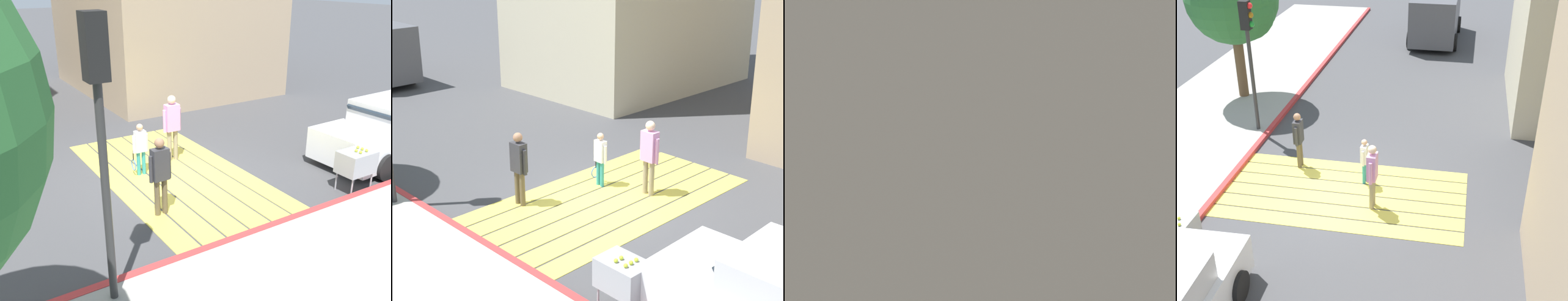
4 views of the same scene
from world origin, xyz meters
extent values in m
plane|color=#424244|center=(0.00, 0.00, 0.00)|extent=(120.00, 120.00, 0.00)
cube|color=#EAD64C|center=(0.00, -1.38, 0.01)|extent=(6.40, 0.50, 0.01)
cube|color=#EAD64C|center=(0.00, -0.82, 0.01)|extent=(6.40, 0.50, 0.01)
cube|color=#EAD64C|center=(0.00, -0.27, 0.01)|extent=(6.40, 0.50, 0.01)
cube|color=#EAD64C|center=(0.00, 0.28, 0.01)|extent=(6.40, 0.50, 0.01)
cube|color=#EAD64C|center=(0.00, 0.83, 0.01)|extent=(6.40, 0.50, 0.01)
cube|color=#EAD64C|center=(0.00, 1.38, 0.01)|extent=(6.40, 0.50, 0.01)
cube|color=#BC3333|center=(-3.25, 0.00, 0.07)|extent=(0.16, 40.00, 0.13)
cube|color=white|center=(-2.00, -5.47, 0.59)|extent=(1.91, 4.34, 0.80)
cube|color=#1E2833|center=(-2.02, -4.70, 1.21)|extent=(1.48, 0.37, 0.49)
cylinder|color=black|center=(-1.15, -4.12, 0.33)|extent=(0.24, 0.67, 0.66)
cylinder|color=black|center=(-2.91, -4.16, 0.33)|extent=(0.24, 0.67, 0.66)
cylinder|color=black|center=(-1.09, -6.78, 0.33)|extent=(0.24, 0.67, 0.66)
cylinder|color=#2D2D2D|center=(-3.60, 3.04, 1.70)|extent=(0.12, 0.12, 3.40)
cube|color=black|center=(-3.60, 3.04, 3.82)|extent=(0.28, 0.28, 0.84)
sphere|color=#FF2323|center=(-3.44, 3.04, 4.10)|extent=(0.18, 0.18, 0.18)
sphere|color=#956310|center=(-3.44, 3.04, 3.83)|extent=(0.18, 0.18, 0.18)
sphere|color=#188429|center=(-3.44, 3.04, 3.56)|extent=(0.18, 0.18, 0.18)
cube|color=#99999E|center=(-2.90, -3.08, 0.70)|extent=(0.56, 0.80, 0.50)
cylinder|color=#99999E|center=(-2.68, -2.76, 0.23)|extent=(0.04, 0.04, 0.45)
cylinder|color=#99999E|center=(-3.12, -2.76, 0.23)|extent=(0.04, 0.04, 0.45)
cylinder|color=#99999E|center=(-2.68, -3.40, 0.23)|extent=(0.04, 0.04, 0.45)
cylinder|color=#99999E|center=(-3.12, -3.40, 0.23)|extent=(0.04, 0.04, 0.45)
sphere|color=#CCE033|center=(-3.02, -3.23, 0.98)|extent=(0.07, 0.07, 0.07)
sphere|color=#CCE033|center=(-2.90, -3.23, 0.98)|extent=(0.07, 0.07, 0.07)
sphere|color=#CCE033|center=(-2.78, -3.23, 0.98)|extent=(0.07, 0.07, 0.07)
sphere|color=#CCE033|center=(-3.02, -3.03, 0.98)|extent=(0.07, 0.07, 0.07)
sphere|color=#CCE033|center=(-2.90, -3.03, 0.98)|extent=(0.07, 0.07, 0.07)
cylinder|color=brown|center=(-1.58, 1.26, 0.40)|extent=(0.12, 0.12, 0.79)
cylinder|color=brown|center=(-1.57, 1.09, 0.40)|extent=(0.12, 0.12, 0.79)
cube|color=#333338|center=(-1.57, 1.17, 1.12)|extent=(0.22, 0.35, 0.66)
sphere|color=#9E7051|center=(-1.57, 1.17, 1.57)|extent=(0.20, 0.20, 0.20)
cylinder|color=#333338|center=(-1.58, 1.38, 1.05)|extent=(0.09, 0.09, 0.56)
cylinder|color=#333338|center=(-1.57, 0.97, 1.05)|extent=(0.09, 0.09, 0.56)
cylinder|color=gray|center=(0.85, -0.35, 0.42)|extent=(0.13, 0.13, 0.83)
cylinder|color=gray|center=(0.85, -0.53, 0.42)|extent=(0.13, 0.13, 0.83)
cube|color=#D18CC6|center=(0.85, -0.44, 1.18)|extent=(0.23, 0.37, 0.69)
sphere|color=beige|center=(0.85, -0.44, 1.66)|extent=(0.22, 0.22, 0.22)
cylinder|color=#D18CC6|center=(0.85, -0.23, 1.11)|extent=(0.09, 0.09, 0.59)
cylinder|color=#D18CC6|center=(0.85, -0.66, 1.11)|extent=(0.09, 0.09, 0.59)
cylinder|color=teal|center=(0.43, 0.74, 0.31)|extent=(0.09, 0.09, 0.62)
cylinder|color=teal|center=(0.42, 0.60, 0.31)|extent=(0.09, 0.09, 0.62)
cube|color=white|center=(0.42, 0.67, 0.88)|extent=(0.18, 0.28, 0.52)
sphere|color=tan|center=(0.42, 0.67, 1.24)|extent=(0.16, 0.16, 0.16)
cylinder|color=white|center=(0.43, 0.84, 0.83)|extent=(0.07, 0.07, 0.44)
cylinder|color=white|center=(0.41, 0.51, 0.83)|extent=(0.07, 0.07, 0.44)
cylinder|color=black|center=(0.46, 0.86, 0.53)|extent=(0.03, 0.03, 0.28)
torus|color=blue|center=(0.46, 0.86, 0.29)|extent=(0.28, 0.04, 0.28)
camera|label=1|loc=(-8.93, 4.90, 4.65)|focal=41.48mm
camera|label=2|loc=(-8.83, -8.35, 5.68)|focal=54.58mm
camera|label=3|loc=(13.10, -5.36, 4.87)|focal=35.08mm
camera|label=4|loc=(2.89, -11.14, 7.61)|focal=47.45mm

